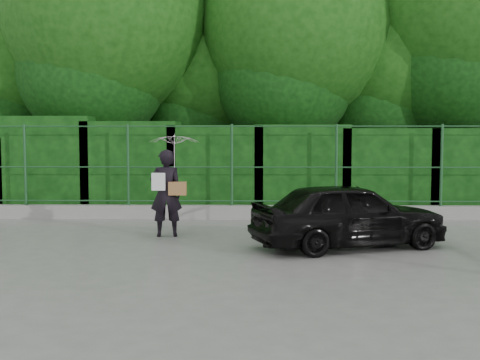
{
  "coord_description": "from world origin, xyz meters",
  "views": [
    {
      "loc": [
        0.87,
        -8.73,
        1.83
      ],
      "look_at": [
        0.65,
        1.3,
        1.1
      ],
      "focal_mm": 45.0,
      "sensor_mm": 36.0,
      "label": 1
    }
  ],
  "objects": [
    {
      "name": "hedge",
      "position": [
        0.0,
        5.5,
        1.04
      ],
      "size": [
        14.2,
        1.2,
        2.3
      ],
      "color": "black",
      "rests_on": "ground"
    },
    {
      "name": "trees",
      "position": [
        1.14,
        7.74,
        4.62
      ],
      "size": [
        17.1,
        6.15,
        8.08
      ],
      "color": "black",
      "rests_on": "ground"
    },
    {
      "name": "woman",
      "position": [
        -0.62,
        2.19,
        1.23
      ],
      "size": [
        0.91,
        0.91,
        1.88
      ],
      "color": "black",
      "rests_on": "ground"
    },
    {
      "name": "kerb",
      "position": [
        0.0,
        4.5,
        0.15
      ],
      "size": [
        14.0,
        0.25,
        0.3
      ],
      "primitive_type": "cube",
      "color": "#9E9E99",
      "rests_on": "ground"
    },
    {
      "name": "fence",
      "position": [
        0.22,
        4.5,
        1.2
      ],
      "size": [
        14.13,
        0.06,
        1.8
      ],
      "color": "#1F4F29",
      "rests_on": "kerb"
    },
    {
      "name": "car",
      "position": [
        2.44,
        1.1,
        0.55
      ],
      "size": [
        3.46,
        2.28,
        1.09
      ],
      "primitive_type": "imported",
      "rotation": [
        0.0,
        0.0,
        1.91
      ],
      "color": "black",
      "rests_on": "ground"
    },
    {
      "name": "ground",
      "position": [
        0.0,
        0.0,
        0.0
      ],
      "size": [
        80.0,
        80.0,
        0.0
      ],
      "primitive_type": "plane",
      "color": "gray"
    }
  ]
}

